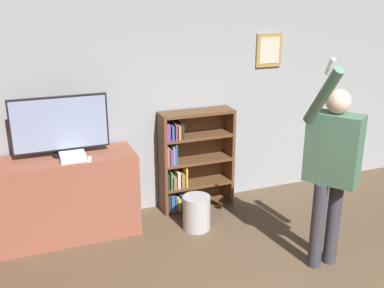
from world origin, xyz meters
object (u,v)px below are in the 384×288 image
object	(u,v)px
game_console	(73,157)
television	(60,126)
bookshelf	(190,162)
person	(332,162)
waste_bin	(197,213)

from	to	relation	value
game_console	television	bearing A→B (deg)	116.51
bookshelf	person	distance (m)	1.87
person	waste_bin	bearing A→B (deg)	-175.03
game_console	waste_bin	bearing A→B (deg)	-11.44
waste_bin	game_console	bearing A→B (deg)	168.56
person	bookshelf	bearing A→B (deg)	170.78
game_console	bookshelf	xyz separation A→B (m)	(1.40, 0.29, -0.36)
television	game_console	bearing A→B (deg)	-63.49
television	person	distance (m)	2.71
person	waste_bin	size ratio (longest dim) A/B	5.24
television	waste_bin	xyz separation A→B (m)	(1.35, -0.42, -1.05)
person	waste_bin	world-z (taller)	person
television	person	xyz separation A→B (m)	(2.24, -1.52, -0.17)
person	waste_bin	distance (m)	1.67
bookshelf	game_console	bearing A→B (deg)	-168.37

